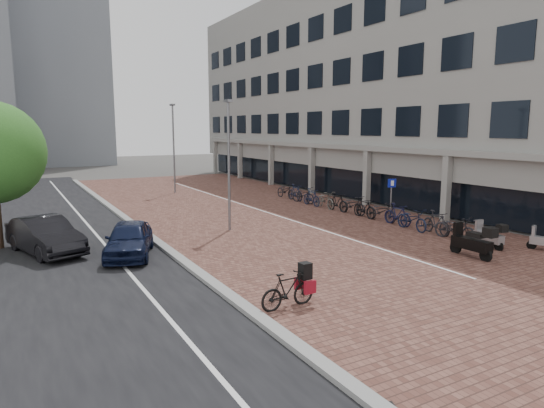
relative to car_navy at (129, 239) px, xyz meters
The scene contains 16 objects.
ground 8.24m from the car_navy, 37.73° to the right, with size 140.00×140.00×0.00m, color #474442.
plaza_brick 11.01m from the car_navy, 39.36° to the left, with size 14.50×42.00×0.04m, color brown.
street_asphalt 7.43m from the car_navy, 109.73° to the left, with size 8.00×50.00×0.03m, color black.
curb 7.13m from the car_navy, 78.64° to the left, with size 0.35×42.00×0.14m, color gray.
lane_line 7.02m from the car_navy, 94.10° to the left, with size 0.12×44.00×0.00m, color white.
parking_line 11.17m from the car_navy, 38.70° to the left, with size 0.10×30.00×0.00m, color white.
office_building 23.67m from the car_navy, 29.41° to the left, with size 8.40×40.00×15.00m.
car_navy is the anchor object (origin of this frame).
car_dark 3.28m from the car_navy, 144.17° to the left, with size 1.45×4.17×1.37m, color black.
hero_bike 7.61m from the car_navy, 71.46° to the right, with size 1.65×0.55×1.15m.
scooter_front 13.74m from the car_navy, 23.93° to the right, with size 0.48×1.53×1.05m, color #98979C, non-canonical shape.
scooter_mid 12.41m from the car_navy, 29.99° to the right, with size 0.57×1.81×1.25m, color black, non-canonical shape.
parking_sign 13.36m from the car_navy, ahead, with size 0.43×0.16×2.11m.
lamp_near 5.94m from the car_navy, 24.38° to the left, with size 0.12×0.12×5.82m, color gray.
lamp_far 17.51m from the car_navy, 66.95° to the left, with size 0.12×0.12×6.27m, color slate.
bike_row 12.77m from the car_navy, 12.99° to the left, with size 1.17×15.81×1.05m.
Camera 1 is at (-10.17, -12.30, 4.63)m, focal length 31.45 mm.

